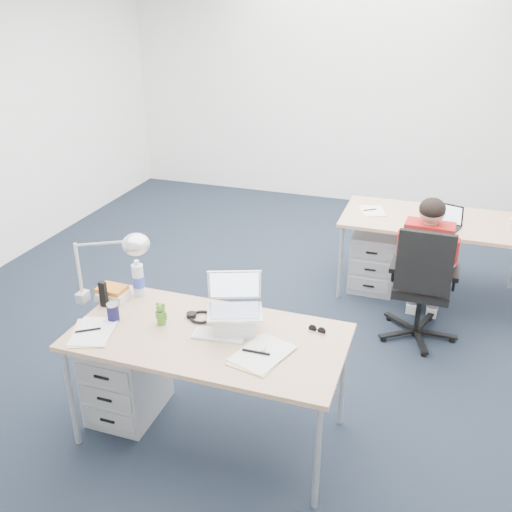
# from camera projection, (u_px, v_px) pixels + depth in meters

# --- Properties ---
(floor) EXTENTS (7.00, 7.00, 0.00)m
(floor) POSITION_uv_depth(u_px,v_px,m) (273.00, 337.00, 4.62)
(floor) COLOR black
(floor) RESTS_ON ground
(room) EXTENTS (6.02, 7.02, 2.80)m
(room) POSITION_uv_depth(u_px,v_px,m) (277.00, 125.00, 3.89)
(room) COLOR white
(room) RESTS_ON ground
(desk_near) EXTENTS (1.60, 0.80, 0.73)m
(desk_near) POSITION_uv_depth(u_px,v_px,m) (208.00, 342.00, 3.33)
(desk_near) COLOR tan
(desk_near) RESTS_ON ground
(desk_far) EXTENTS (1.60, 0.80, 0.73)m
(desk_far) POSITION_uv_depth(u_px,v_px,m) (435.00, 224.00, 5.00)
(desk_far) COLOR tan
(desk_far) RESTS_ON ground
(office_chair) EXTENTS (0.63, 0.63, 0.99)m
(office_chair) POSITION_uv_depth(u_px,v_px,m) (419.00, 307.00, 4.49)
(office_chair) COLOR black
(office_chair) RESTS_ON ground
(seated_person) EXTENTS (0.37, 0.64, 1.16)m
(seated_person) POSITION_uv_depth(u_px,v_px,m) (426.00, 263.00, 4.50)
(seated_person) COLOR #A61917
(seated_person) RESTS_ON ground
(drawer_pedestal_near) EXTENTS (0.40, 0.50, 0.55)m
(drawer_pedestal_near) POSITION_uv_depth(u_px,v_px,m) (127.00, 376.00, 3.70)
(drawer_pedestal_near) COLOR #ADAFB3
(drawer_pedestal_near) RESTS_ON ground
(drawer_pedestal_far) EXTENTS (0.40, 0.50, 0.55)m
(drawer_pedestal_far) POSITION_uv_depth(u_px,v_px,m) (374.00, 259.00, 5.31)
(drawer_pedestal_far) COLOR #ADAFB3
(drawer_pedestal_far) RESTS_ON ground
(silver_laptop) EXTENTS (0.38, 0.34, 0.33)m
(silver_laptop) POSITION_uv_depth(u_px,v_px,m) (235.00, 306.00, 3.29)
(silver_laptop) COLOR silver
(silver_laptop) RESTS_ON desk_near
(wireless_keyboard) EXTENTS (0.31, 0.16, 0.02)m
(wireless_keyboard) POSITION_uv_depth(u_px,v_px,m) (219.00, 335.00, 3.30)
(wireless_keyboard) COLOR white
(wireless_keyboard) RESTS_ON desk_near
(computer_mouse) EXTENTS (0.07, 0.10, 0.03)m
(computer_mouse) POSITION_uv_depth(u_px,v_px,m) (261.00, 349.00, 3.16)
(computer_mouse) COLOR white
(computer_mouse) RESTS_ON desk_near
(headphones) EXTENTS (0.20, 0.17, 0.03)m
(headphones) POSITION_uv_depth(u_px,v_px,m) (201.00, 316.00, 3.47)
(headphones) COLOR black
(headphones) RESTS_ON desk_near
(can_koozie) EXTENTS (0.09, 0.09, 0.12)m
(can_koozie) POSITION_uv_depth(u_px,v_px,m) (113.00, 312.00, 3.43)
(can_koozie) COLOR #161440
(can_koozie) RESTS_ON desk_near
(water_bottle) EXTENTS (0.10, 0.10, 0.25)m
(water_bottle) POSITION_uv_depth(u_px,v_px,m) (138.00, 278.00, 3.70)
(water_bottle) COLOR silver
(water_bottle) RESTS_ON desk_near
(bear_figurine) EXTENTS (0.08, 0.06, 0.14)m
(bear_figurine) POSITION_uv_depth(u_px,v_px,m) (161.00, 313.00, 3.39)
(bear_figurine) COLOR #2E7C21
(bear_figurine) RESTS_ON desk_near
(book_stack) EXTENTS (0.19, 0.15, 0.09)m
(book_stack) POSITION_uv_depth(u_px,v_px,m) (112.00, 293.00, 3.68)
(book_stack) COLOR silver
(book_stack) RESTS_ON desk_near
(cordless_phone) EXTENTS (0.05, 0.03, 0.17)m
(cordless_phone) POSITION_uv_depth(u_px,v_px,m) (103.00, 294.00, 3.58)
(cordless_phone) COLOR black
(cordless_phone) RESTS_ON desk_near
(papers_left) EXTENTS (0.30, 0.37, 0.01)m
(papers_left) POSITION_uv_depth(u_px,v_px,m) (91.00, 332.00, 3.33)
(papers_left) COLOR #F5D08D
(papers_left) RESTS_ON desk_near
(papers_right) EXTENTS (0.32, 0.39, 0.01)m
(papers_right) POSITION_uv_depth(u_px,v_px,m) (260.00, 355.00, 3.12)
(papers_right) COLOR #F5D08D
(papers_right) RESTS_ON desk_near
(sunglasses) EXTENTS (0.12, 0.07, 0.02)m
(sunglasses) POSITION_uv_depth(u_px,v_px,m) (317.00, 330.00, 3.34)
(sunglasses) COLOR black
(sunglasses) RESTS_ON desk_near
(desk_lamp) EXTENTS (0.51, 0.28, 0.55)m
(desk_lamp) POSITION_uv_depth(u_px,v_px,m) (101.00, 267.00, 3.50)
(desk_lamp) COLOR silver
(desk_lamp) RESTS_ON desk_near
(dark_laptop) EXTENTS (0.36, 0.35, 0.21)m
(dark_laptop) POSITION_uv_depth(u_px,v_px,m) (442.00, 216.00, 4.75)
(dark_laptop) COLOR black
(dark_laptop) RESTS_ON desk_far
(far_papers) EXTENTS (0.27, 0.32, 0.01)m
(far_papers) POSITION_uv_depth(u_px,v_px,m) (372.00, 211.00, 5.15)
(far_papers) COLOR white
(far_papers) RESTS_ON desk_far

